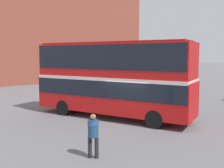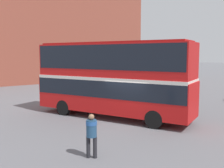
# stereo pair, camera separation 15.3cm
# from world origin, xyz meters

# --- Properties ---
(ground_plane) EXTENTS (240.00, 240.00, 0.00)m
(ground_plane) POSITION_xyz_m (0.00, 0.00, 0.00)
(ground_plane) COLOR slate
(building_row_left) EXTENTS (11.10, 34.70, 16.93)m
(building_row_left) POSITION_xyz_m (-28.67, 6.01, 8.48)
(building_row_left) COLOR brown
(building_row_left) RESTS_ON ground_plane
(double_decker_bus) EXTENTS (10.41, 6.08, 4.75)m
(double_decker_bus) POSITION_xyz_m (-1.94, 0.13, 2.71)
(double_decker_bus) COLOR red
(double_decker_bus) RESTS_ON ground_plane
(pedestrian_foreground) EXTENTS (0.60, 0.60, 1.73)m
(pedestrian_foreground) POSITION_xyz_m (2.86, -4.59, 1.06)
(pedestrian_foreground) COLOR #232328
(pedestrian_foreground) RESTS_ON ground_plane
(parked_car_kerb_far) EXTENTS (4.24, 1.95, 1.68)m
(parked_car_kerb_far) POSITION_xyz_m (-12.86, 9.75, 0.83)
(parked_car_kerb_far) COLOR navy
(parked_car_kerb_far) RESTS_ON ground_plane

